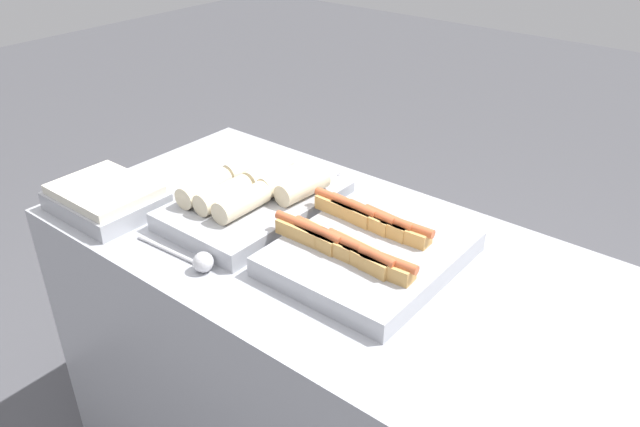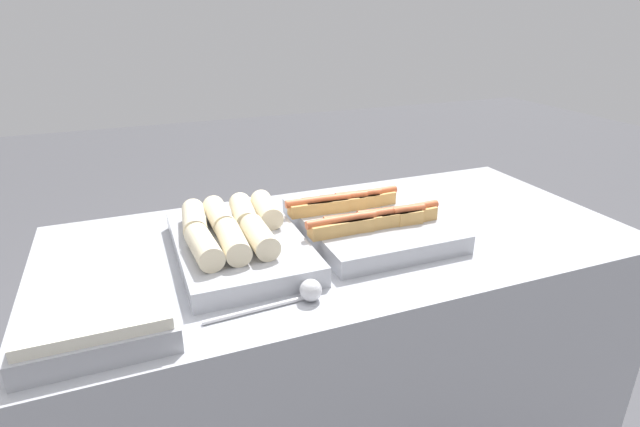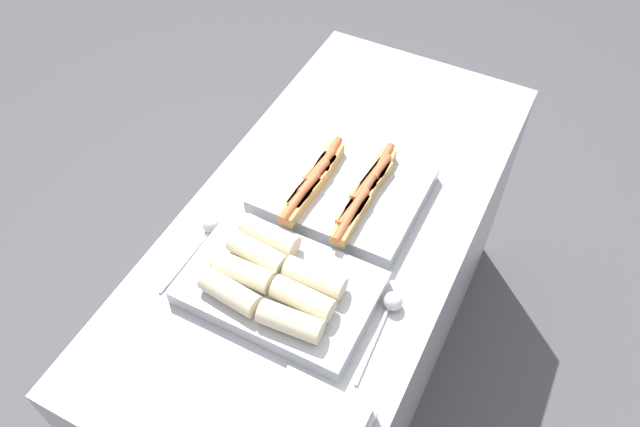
{
  "view_description": "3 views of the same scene",
  "coord_description": "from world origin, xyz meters",
  "px_view_note": "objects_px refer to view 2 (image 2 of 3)",
  "views": [
    {
      "loc": [
        0.76,
        -1.03,
        1.75
      ],
      "look_at": [
        -0.07,
        0.0,
        0.99
      ],
      "focal_mm": 35.0,
      "sensor_mm": 36.0,
      "label": 1
    },
    {
      "loc": [
        -0.53,
        -1.14,
        1.5
      ],
      "look_at": [
        -0.07,
        0.0,
        0.99
      ],
      "focal_mm": 28.0,
      "sensor_mm": 36.0,
      "label": 2
    },
    {
      "loc": [
        -1.02,
        -0.48,
        2.27
      ],
      "look_at": [
        -0.07,
        0.0,
        0.99
      ],
      "focal_mm": 35.0,
      "sensor_mm": 36.0,
      "label": 3
    }
  ],
  "objects_px": {
    "serving_spoon_far": "(243,207)",
    "tray_side_front": "(98,320)",
    "tray_hotdogs": "(367,221)",
    "tray_wraps": "(237,239)",
    "serving_spoon_near": "(302,293)"
  },
  "relations": [
    {
      "from": "tray_side_front",
      "to": "serving_spoon_far",
      "type": "height_order",
      "value": "tray_side_front"
    },
    {
      "from": "serving_spoon_far",
      "to": "tray_side_front",
      "type": "bearing_deg",
      "value": -128.44
    },
    {
      "from": "tray_side_front",
      "to": "serving_spoon_near",
      "type": "relative_size",
      "value": 1.1
    },
    {
      "from": "tray_wraps",
      "to": "tray_hotdogs",
      "type": "bearing_deg",
      "value": -0.91
    },
    {
      "from": "tray_wraps",
      "to": "tray_side_front",
      "type": "xyz_separation_m",
      "value": [
        -0.33,
        -0.24,
        -0.01
      ]
    },
    {
      "from": "tray_hotdogs",
      "to": "tray_wraps",
      "type": "distance_m",
      "value": 0.37
    },
    {
      "from": "tray_wraps",
      "to": "serving_spoon_far",
      "type": "relative_size",
      "value": 1.82
    },
    {
      "from": "serving_spoon_far",
      "to": "tray_hotdogs",
      "type": "bearing_deg",
      "value": -43.17
    },
    {
      "from": "tray_wraps",
      "to": "tray_side_front",
      "type": "distance_m",
      "value": 0.41
    },
    {
      "from": "tray_hotdogs",
      "to": "tray_wraps",
      "type": "xyz_separation_m",
      "value": [
        -0.37,
        0.01,
        0.01
      ]
    },
    {
      "from": "tray_hotdogs",
      "to": "tray_wraps",
      "type": "relative_size",
      "value": 0.93
    },
    {
      "from": "tray_wraps",
      "to": "serving_spoon_far",
      "type": "height_order",
      "value": "tray_wraps"
    },
    {
      "from": "tray_hotdogs",
      "to": "tray_wraps",
      "type": "height_order",
      "value": "tray_wraps"
    },
    {
      "from": "serving_spoon_near",
      "to": "serving_spoon_far",
      "type": "height_order",
      "value": "same"
    },
    {
      "from": "serving_spoon_far",
      "to": "tray_wraps",
      "type": "bearing_deg",
      "value": -106.48
    }
  ]
}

